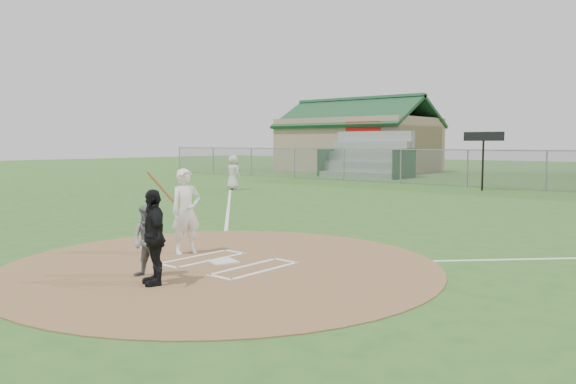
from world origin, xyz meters
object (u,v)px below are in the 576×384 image
Objects in this scene: catcher at (148,241)px; umpire at (154,237)px; batter_at_plate at (186,211)px; ondeck_player at (233,173)px; home_plate at (223,262)px.

umpire is (0.46, -0.23, 0.16)m from catcher.
ondeck_player is at bearing 131.77° from batter_at_plate.
ondeck_player reaches higher than umpire.
ondeck_player is at bearing 134.54° from home_plate.
catcher is at bearing 132.22° from ondeck_player.
umpire is 2.59m from batter_at_plate.
catcher is 0.71× the size of batter_at_plate.
umpire is (0.35, -1.91, 0.78)m from home_plate.
ondeck_player is 16.68m from batter_at_plate.
home_plate is at bearing 66.02° from catcher.
home_plate is at bearing 125.71° from umpire.
home_plate is 0.31× the size of umpire.
ondeck_player reaches higher than catcher.
home_plate is at bearing 136.06° from ondeck_player.
batter_at_plate is at bearing 133.30° from ondeck_player.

